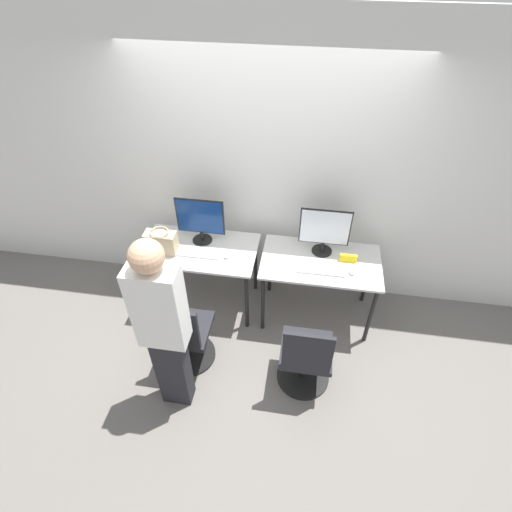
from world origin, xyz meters
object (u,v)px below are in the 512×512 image
(office_chair_left, at_px, (185,337))
(keyboard_right, at_px, (321,269))
(mouse_right, at_px, (352,272))
(handbag, at_px, (161,242))
(person_left, at_px, (163,325))
(office_chair_right, at_px, (305,359))
(monitor_right, at_px, (325,230))
(keyboard_left, at_px, (197,253))
(mouse_left, at_px, (227,255))
(monitor_left, at_px, (200,220))

(office_chair_left, relative_size, keyboard_right, 2.01)
(mouse_right, distance_m, handbag, 1.82)
(person_left, bearing_deg, handbag, 110.60)
(mouse_right, distance_m, office_chair_right, 0.90)
(keyboard_right, bearing_deg, monitor_right, 90.00)
(office_chair_right, bearing_deg, office_chair_left, 176.50)
(keyboard_left, height_order, office_chair_right, office_chair_right)
(keyboard_left, xyz_separation_m, mouse_right, (1.48, -0.05, 0.01))
(keyboard_right, bearing_deg, handbag, 178.84)
(keyboard_left, distance_m, mouse_right, 1.48)
(monitor_right, relative_size, keyboard_right, 1.09)
(monitor_right, bearing_deg, mouse_left, -166.02)
(keyboard_left, xyz_separation_m, monitor_right, (1.19, 0.22, 0.25))
(keyboard_left, xyz_separation_m, office_chair_left, (0.04, -0.70, -0.41))
(monitor_left, xyz_separation_m, handbag, (-0.34, -0.23, -0.14))
(monitor_right, distance_m, mouse_right, 0.46)
(keyboard_left, relative_size, monitor_right, 0.91)
(person_left, height_order, office_chair_right, person_left)
(person_left, distance_m, mouse_right, 1.76)
(keyboard_left, xyz_separation_m, person_left, (0.05, -1.07, 0.21))
(keyboard_left, bearing_deg, mouse_left, -0.57)
(monitor_left, bearing_deg, office_chair_right, -40.84)
(monitor_left, distance_m, mouse_left, 0.43)
(monitor_right, bearing_deg, keyboard_right, -90.00)
(person_left, distance_m, handbag, 1.12)
(office_chair_right, xyz_separation_m, handbag, (-1.47, 0.75, 0.51))
(office_chair_right, relative_size, handbag, 2.94)
(keyboard_right, distance_m, mouse_right, 0.29)
(mouse_right, height_order, handbag, handbag)
(mouse_left, distance_m, person_left, 1.11)
(monitor_right, height_order, handbag, monitor_right)
(office_chair_left, height_order, office_chair_right, same)
(monitor_right, distance_m, office_chair_right, 1.19)
(office_chair_left, height_order, person_left, person_left)
(mouse_left, xyz_separation_m, monitor_right, (0.90, 0.22, 0.24))
(handbag, bearing_deg, mouse_left, 1.69)
(monitor_left, height_order, monitor_right, same)
(keyboard_left, bearing_deg, mouse_right, -1.96)
(mouse_left, relative_size, mouse_right, 1.00)
(monitor_left, relative_size, mouse_right, 5.35)
(keyboard_right, bearing_deg, monitor_left, 167.81)
(mouse_left, bearing_deg, mouse_right, -2.31)
(keyboard_left, xyz_separation_m, handbag, (-0.34, -0.02, 0.11))
(keyboard_left, bearing_deg, office_chair_right, -34.33)
(office_chair_left, xyz_separation_m, keyboard_right, (1.15, 0.65, 0.41))
(keyboard_right, bearing_deg, mouse_left, 176.83)
(office_chair_left, bearing_deg, office_chair_right, -3.50)
(office_chair_left, distance_m, keyboard_right, 1.39)
(monitor_left, relative_size, keyboard_left, 1.09)
(monitor_left, xyz_separation_m, person_left, (0.05, -1.27, -0.03))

